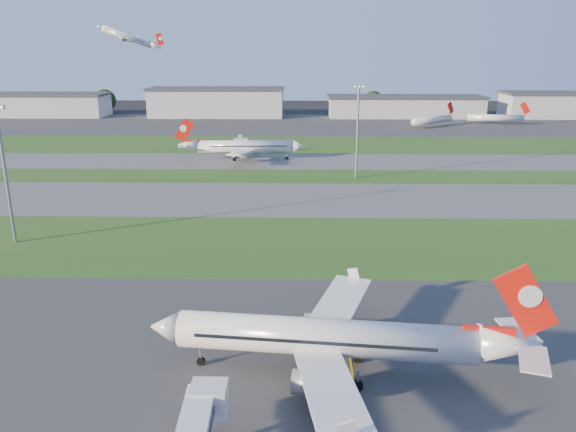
{
  "coord_description": "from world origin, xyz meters",
  "views": [
    {
      "loc": [
        -1.27,
        -47.61,
        35.51
      ],
      "look_at": [
        -3.07,
        47.1,
        7.0
      ],
      "focal_mm": 35.0,
      "sensor_mm": 36.0,
      "label": 1
    }
  ],
  "objects_px": {
    "airliner_taxiing": "(245,147)",
    "mini_jet_near": "(432,120)",
    "mini_jet_far": "(496,118)",
    "light_mast_centre": "(358,126)",
    "airliner_parked": "(328,338)",
    "light_mast_west": "(4,166)"
  },
  "relations": [
    {
      "from": "airliner_parked",
      "to": "light_mast_centre",
      "type": "relative_size",
      "value": 1.59
    },
    {
      "from": "mini_jet_near",
      "to": "light_mast_west",
      "type": "distance_m",
      "value": 200.88
    },
    {
      "from": "light_mast_west",
      "to": "light_mast_centre",
      "type": "xyz_separation_m",
      "value": [
        70.0,
        56.0,
        0.0
      ]
    },
    {
      "from": "mini_jet_far",
      "to": "light_mast_centre",
      "type": "xyz_separation_m",
      "value": [
        -78.12,
        -116.69,
        11.53
      ]
    },
    {
      "from": "airliner_parked",
      "to": "mini_jet_near",
      "type": "xyz_separation_m",
      "value": [
        58.72,
        207.45,
        -1.21
      ]
    },
    {
      "from": "airliner_taxiing",
      "to": "light_mast_centre",
      "type": "height_order",
      "value": "light_mast_centre"
    },
    {
      "from": "airliner_taxiing",
      "to": "mini_jet_near",
      "type": "distance_m",
      "value": 113.55
    },
    {
      "from": "mini_jet_near",
      "to": "light_mast_west",
      "type": "xyz_separation_m",
      "value": [
        -115.82,
        -163.72,
        11.53
      ]
    },
    {
      "from": "airliner_taxiing",
      "to": "light_mast_west",
      "type": "bearing_deg",
      "value": 64.31
    },
    {
      "from": "airliner_taxiing",
      "to": "light_mast_centre",
      "type": "relative_size",
      "value": 1.51
    },
    {
      "from": "mini_jet_near",
      "to": "light_mast_centre",
      "type": "distance_m",
      "value": 117.63
    },
    {
      "from": "mini_jet_far",
      "to": "light_mast_west",
      "type": "relative_size",
      "value": 1.11
    },
    {
      "from": "mini_jet_far",
      "to": "light_mast_centre",
      "type": "bearing_deg",
      "value": -116.14
    },
    {
      "from": "airliner_taxiing",
      "to": "mini_jet_near",
      "type": "height_order",
      "value": "airliner_taxiing"
    },
    {
      "from": "mini_jet_near",
      "to": "light_mast_centre",
      "type": "height_order",
      "value": "light_mast_centre"
    },
    {
      "from": "airliner_taxiing",
      "to": "mini_jet_far",
      "type": "height_order",
      "value": "airliner_taxiing"
    },
    {
      "from": "airliner_parked",
      "to": "airliner_taxiing",
      "type": "distance_m",
      "value": 128.44
    },
    {
      "from": "airliner_taxiing",
      "to": "light_mast_centre",
      "type": "bearing_deg",
      "value": 139.35
    },
    {
      "from": "airliner_taxiing",
      "to": "airliner_parked",
      "type": "bearing_deg",
      "value": 97.22
    },
    {
      "from": "mini_jet_near",
      "to": "mini_jet_far",
      "type": "relative_size",
      "value": 0.82
    },
    {
      "from": "airliner_taxiing",
      "to": "mini_jet_far",
      "type": "bearing_deg",
      "value": -143.57
    },
    {
      "from": "airliner_parked",
      "to": "mini_jet_near",
      "type": "relative_size",
      "value": 1.74
    }
  ]
}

